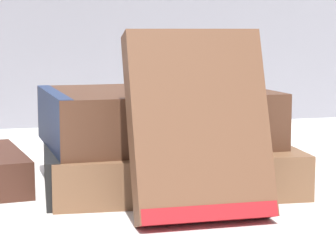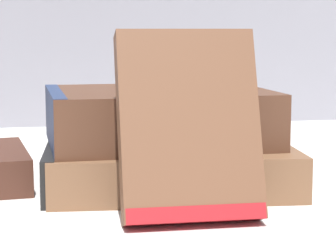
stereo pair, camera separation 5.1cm
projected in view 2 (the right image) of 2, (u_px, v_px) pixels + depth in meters
The scene contains 6 objects.
ground_plane at pixel (171, 186), 0.67m from camera, with size 3.00×3.00×0.00m, color silver.
book_flat_bottom at pixel (160, 165), 0.67m from camera, with size 0.24×0.19×0.04m.
book_flat_top at pixel (153, 117), 0.67m from camera, with size 0.21×0.17×0.05m.
book_leaning_front at pixel (189, 132), 0.54m from camera, with size 0.11×0.07×0.15m.
pocket_watch at pixel (222, 89), 0.64m from camera, with size 0.05×0.06×0.01m.
reading_glasses at pixel (99, 161), 0.79m from camera, with size 0.11×0.06×0.00m.
Camera 2 is at (-0.12, -0.65, 0.15)m, focal length 75.00 mm.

